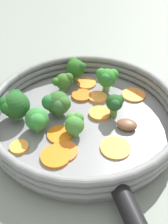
# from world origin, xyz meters

# --- Properties ---
(ground_plane) EXTENTS (4.00, 4.00, 0.00)m
(ground_plane) POSITION_xyz_m (0.00, 0.00, 0.00)
(ground_plane) COLOR gray
(skillet) EXTENTS (0.31, 0.31, 0.01)m
(skillet) POSITION_xyz_m (0.00, 0.00, 0.01)
(skillet) COLOR gray
(skillet) RESTS_ON ground_plane
(skillet_rim_wall) EXTENTS (0.33, 0.33, 0.04)m
(skillet_rim_wall) POSITION_xyz_m (0.00, 0.00, 0.04)
(skillet_rim_wall) COLOR gray
(skillet_rim_wall) RESTS_ON skillet
(skillet_rivet_left) EXTENTS (0.01, 0.01, 0.01)m
(skillet_rivet_left) POSITION_xyz_m (-0.08, -0.13, 0.02)
(skillet_rivet_left) COLOR gray
(skillet_rivet_left) RESTS_ON skillet
(skillet_rivet_right) EXTENTS (0.01, 0.01, 0.01)m
(skillet_rivet_right) POSITION_xyz_m (-0.01, -0.15, 0.02)
(skillet_rivet_right) COLOR gray
(skillet_rivet_right) RESTS_ON skillet
(carrot_slice_0) EXTENTS (0.05, 0.05, 0.01)m
(carrot_slice_0) POSITION_xyz_m (0.06, 0.03, 0.02)
(carrot_slice_0) COLOR #F8963D
(carrot_slice_0) RESTS_ON skillet
(carrot_slice_1) EXTENTS (0.04, 0.04, 0.01)m
(carrot_slice_1) POSITION_xyz_m (-0.12, -0.00, 0.02)
(carrot_slice_1) COLOR #F79B3A
(carrot_slice_1) RESTS_ON skillet
(carrot_slice_2) EXTENTS (0.05, 0.05, 0.00)m
(carrot_slice_2) POSITION_xyz_m (0.07, 0.09, 0.02)
(carrot_slice_2) COLOR orange
(carrot_slice_2) RESTS_ON skillet
(carrot_slice_3) EXTENTS (0.06, 0.06, 0.00)m
(carrot_slice_3) POSITION_xyz_m (-0.09, -0.05, 0.02)
(carrot_slice_3) COLOR orange
(carrot_slice_3) RESTS_ON skillet
(carrot_slice_4) EXTENTS (0.06, 0.06, 0.00)m
(carrot_slice_4) POSITION_xyz_m (-0.00, -0.09, 0.02)
(carrot_slice_4) COLOR orange
(carrot_slice_4) RESTS_ON skillet
(carrot_slice_5) EXTENTS (0.04, 0.04, 0.01)m
(carrot_slice_5) POSITION_xyz_m (0.03, -0.01, 0.02)
(carrot_slice_5) COLOR orange
(carrot_slice_5) RESTS_ON skillet
(carrot_slice_6) EXTENTS (0.06, 0.06, 0.00)m
(carrot_slice_6) POSITION_xyz_m (-0.07, -0.05, 0.02)
(carrot_slice_6) COLOR orange
(carrot_slice_6) RESTS_ON skillet
(carrot_slice_7) EXTENTS (0.05, 0.05, 0.00)m
(carrot_slice_7) POSITION_xyz_m (-0.06, -0.01, 0.02)
(carrot_slice_7) COLOR orange
(carrot_slice_7) RESTS_ON skillet
(carrot_slice_8) EXTENTS (0.06, 0.06, 0.00)m
(carrot_slice_8) POSITION_xyz_m (0.12, -0.00, 0.02)
(carrot_slice_8) COLOR orange
(carrot_slice_8) RESTS_ON skillet
(carrot_slice_9) EXTENTS (0.05, 0.05, 0.01)m
(carrot_slice_9) POSITION_xyz_m (0.03, 0.06, 0.02)
(carrot_slice_9) COLOR orange
(carrot_slice_9) RESTS_ON skillet
(broccoli_floret_0) EXTENTS (0.04, 0.04, 0.05)m
(broccoli_floret_0) POSITION_xyz_m (0.05, 0.11, 0.05)
(broccoli_floret_0) COLOR #83A95C
(broccoli_floret_0) RESTS_ON skillet
(broccoli_floret_1) EXTENTS (0.03, 0.03, 0.04)m
(broccoli_floret_1) POSITION_xyz_m (0.05, -0.03, 0.04)
(broccoli_floret_1) COLOR #649342
(broccoli_floret_1) RESTS_ON skillet
(broccoli_floret_2) EXTENTS (0.05, 0.05, 0.05)m
(broccoli_floret_2) POSITION_xyz_m (-0.03, 0.03, 0.04)
(broccoli_floret_2) COLOR #78984D
(broccoli_floret_2) RESTS_ON skillet
(broccoli_floret_3) EXTENTS (0.04, 0.04, 0.04)m
(broccoli_floret_3) POSITION_xyz_m (-0.08, 0.02, 0.04)
(broccoli_floret_3) COLOR #88A65C
(broccoli_floret_3) RESTS_ON skillet
(broccoli_floret_4) EXTENTS (0.04, 0.03, 0.04)m
(broccoli_floret_4) POSITION_xyz_m (0.02, 0.09, 0.04)
(broccoli_floret_4) COLOR #8BA65C
(broccoli_floret_4) RESTS_ON skillet
(broccoli_floret_5) EXTENTS (0.04, 0.04, 0.05)m
(broccoli_floret_5) POSITION_xyz_m (0.08, 0.04, 0.05)
(broccoli_floret_5) COLOR #87AC61
(broccoli_floret_5) RESTS_ON skillet
(broccoli_floret_6) EXTENTS (0.04, 0.04, 0.04)m
(broccoli_floret_6) POSITION_xyz_m (-0.03, -0.02, 0.04)
(broccoli_floret_6) COLOR #73A354
(broccoli_floret_6) RESTS_ON skillet
(broccoli_floret_7) EXTENTS (0.05, 0.05, 0.05)m
(broccoli_floret_7) POSITION_xyz_m (-0.10, 0.07, 0.05)
(broccoli_floret_7) COLOR #7DB461
(broccoli_floret_7) RESTS_ON skillet
(mushroom_piece_0) EXTENTS (0.04, 0.04, 0.01)m
(mushroom_piece_0) POSITION_xyz_m (0.05, -0.06, 0.02)
(mushroom_piece_0) COLOR brown
(mushroom_piece_0) RESTS_ON skillet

